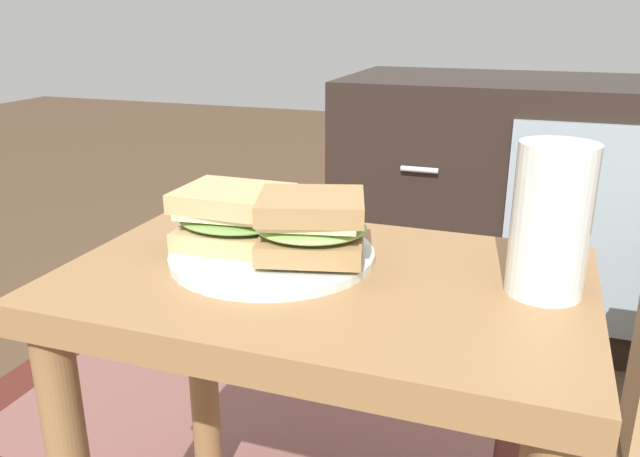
{
  "coord_description": "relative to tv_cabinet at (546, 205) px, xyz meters",
  "views": [
    {
      "loc": [
        0.21,
        -0.6,
        0.73
      ],
      "look_at": [
        -0.0,
        0.0,
        0.51
      ],
      "focal_mm": 35.9,
      "sensor_mm": 36.0,
      "label": 1
    }
  ],
  "objects": [
    {
      "name": "plate",
      "position": [
        -0.3,
        -0.93,
        0.17
      ],
      "size": [
        0.23,
        0.23,
        0.01
      ],
      "primitive_type": "cylinder",
      "color": "silver",
      "rests_on": "side_table"
    },
    {
      "name": "beer_glass",
      "position": [
        -0.01,
        -0.92,
        0.24
      ],
      "size": [
        0.07,
        0.07,
        0.15
      ],
      "color": "silver",
      "rests_on": "side_table"
    },
    {
      "name": "area_rug",
      "position": [
        -0.49,
        -0.52,
        -0.29
      ],
      "size": [
        1.09,
        0.86,
        0.01
      ],
      "color": "#4C1E19",
      "rests_on": "ground"
    },
    {
      "name": "side_table",
      "position": [
        -0.23,
        -0.95,
        0.08
      ],
      "size": [
        0.56,
        0.36,
        0.46
      ],
      "color": "olive",
      "rests_on": "ground"
    },
    {
      "name": "sandwich_back",
      "position": [
        -0.25,
        -0.94,
        0.22
      ],
      "size": [
        0.14,
        0.13,
        0.07
      ],
      "color": "#9E7A4C",
      "rests_on": "plate"
    },
    {
      "name": "sandwich_front",
      "position": [
        -0.35,
        -0.92,
        0.21
      ],
      "size": [
        0.14,
        0.11,
        0.07
      ],
      "color": "tan",
      "rests_on": "plate"
    },
    {
      "name": "tv_cabinet",
      "position": [
        0.0,
        0.0,
        0.0
      ],
      "size": [
        0.96,
        0.46,
        0.58
      ],
      "color": "black",
      "rests_on": "ground"
    }
  ]
}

